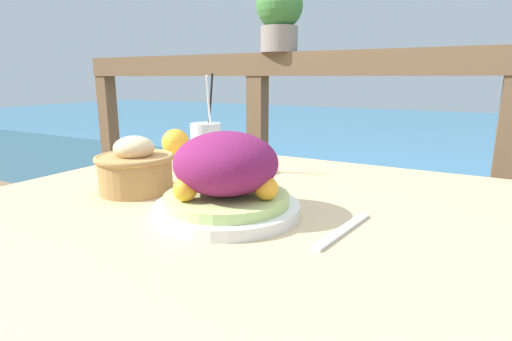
# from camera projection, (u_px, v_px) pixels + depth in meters

# --- Properties ---
(patio_table) EXTENTS (1.10, 0.97, 0.70)m
(patio_table) POSITION_uv_depth(u_px,v_px,m) (247.00, 248.00, 0.77)
(patio_table) COLOR tan
(patio_table) RESTS_ON ground_plane
(railing_fence) EXTENTS (2.80, 0.08, 1.04)m
(railing_fence) POSITION_uv_depth(u_px,v_px,m) (365.00, 132.00, 1.48)
(railing_fence) COLOR brown
(railing_fence) RESTS_ON ground_plane
(sea_backdrop) EXTENTS (12.00, 4.00, 0.49)m
(sea_backdrop) POSITION_uv_depth(u_px,v_px,m) (429.00, 154.00, 3.72)
(sea_backdrop) COLOR teal
(sea_backdrop) RESTS_ON ground_plane
(salad_plate) EXTENTS (0.26, 0.26, 0.15)m
(salad_plate) POSITION_uv_depth(u_px,v_px,m) (226.00, 179.00, 0.69)
(salad_plate) COLOR silver
(salad_plate) RESTS_ON patio_table
(drink_glass) EXTENTS (0.08, 0.08, 0.25)m
(drink_glass) POSITION_uv_depth(u_px,v_px,m) (206.00, 148.00, 1.00)
(drink_glass) COLOR silver
(drink_glass) RESTS_ON patio_table
(bread_basket) EXTENTS (0.16, 0.16, 0.12)m
(bread_basket) POSITION_uv_depth(u_px,v_px,m) (135.00, 168.00, 0.84)
(bread_basket) COLOR #AD7F47
(bread_basket) RESTS_ON patio_table
(potted_plant) EXTENTS (0.18, 0.18, 0.27)m
(potted_plant) POSITION_uv_depth(u_px,v_px,m) (279.00, 14.00, 1.55)
(potted_plant) COLOR gray
(potted_plant) RESTS_ON railing_fence
(fork) EXTENTS (0.04, 0.18, 0.00)m
(fork) POSITION_uv_depth(u_px,v_px,m) (343.00, 230.00, 0.63)
(fork) COLOR silver
(fork) RESTS_ON patio_table
(orange_near_basket) EXTENTS (0.08, 0.08, 0.08)m
(orange_near_basket) POSITION_uv_depth(u_px,v_px,m) (176.00, 143.00, 1.22)
(orange_near_basket) COLOR #F9A328
(orange_near_basket) RESTS_ON patio_table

